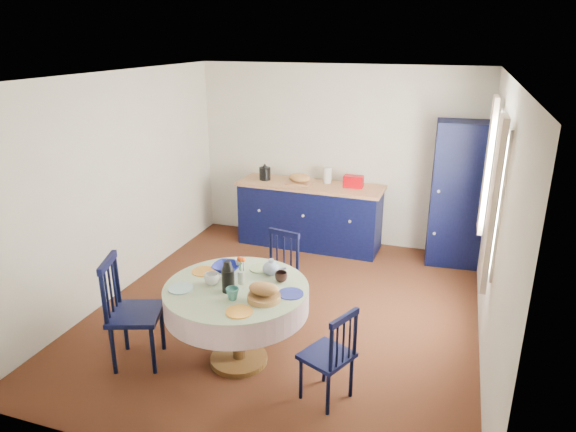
% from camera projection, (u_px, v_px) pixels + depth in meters
% --- Properties ---
extents(floor, '(4.50, 4.50, 0.00)m').
position_uv_depth(floor, '(286.00, 311.00, 5.62)').
color(floor, black).
rests_on(floor, ground).
extents(ceiling, '(4.50, 4.50, 0.00)m').
position_uv_depth(ceiling, '(285.00, 76.00, 4.78)').
color(ceiling, white).
rests_on(ceiling, wall_back).
extents(wall_back, '(4.00, 0.02, 2.50)m').
position_uv_depth(wall_back, '(337.00, 156.00, 7.21)').
color(wall_back, silver).
rests_on(wall_back, floor).
extents(wall_left, '(0.02, 4.50, 2.50)m').
position_uv_depth(wall_left, '(118.00, 186.00, 5.80)').
color(wall_left, silver).
rests_on(wall_left, floor).
extents(wall_right, '(0.02, 4.50, 2.50)m').
position_uv_depth(wall_right, '(496.00, 225.00, 4.60)').
color(wall_right, silver).
rests_on(wall_right, floor).
extents(window, '(0.10, 1.74, 1.45)m').
position_uv_depth(window, '(494.00, 186.00, 4.79)').
color(window, white).
rests_on(window, wall_right).
extents(kitchen_counter, '(2.05, 0.69, 1.15)m').
position_uv_depth(kitchen_counter, '(310.00, 214.00, 7.25)').
color(kitchen_counter, black).
rests_on(kitchen_counter, floor).
extents(pantry_cabinet, '(0.69, 0.51, 1.87)m').
position_uv_depth(pantry_cabinet, '(457.00, 194.00, 6.55)').
color(pantry_cabinet, black).
rests_on(pantry_cabinet, floor).
extents(dining_table, '(1.28, 1.28, 1.05)m').
position_uv_depth(dining_table, '(238.00, 299.00, 4.54)').
color(dining_table, brown).
rests_on(dining_table, floor).
extents(chair_left, '(0.57, 0.58, 1.03)m').
position_uv_depth(chair_left, '(130.00, 311.00, 4.60)').
color(chair_left, black).
rests_on(chair_left, floor).
extents(chair_far, '(0.47, 0.46, 0.91)m').
position_uv_depth(chair_far, '(278.00, 274.00, 5.45)').
color(chair_far, black).
rests_on(chair_far, floor).
extents(chair_right, '(0.48, 0.49, 0.84)m').
position_uv_depth(chair_right, '(330.00, 355.00, 4.13)').
color(chair_right, black).
rests_on(chair_right, floor).
extents(mug_a, '(0.13, 0.13, 0.11)m').
position_uv_depth(mug_a, '(212.00, 279.00, 4.52)').
color(mug_a, silver).
rests_on(mug_a, dining_table).
extents(mug_b, '(0.11, 0.11, 0.10)m').
position_uv_depth(mug_b, '(233.00, 294.00, 4.27)').
color(mug_b, '#33756D').
rests_on(mug_b, dining_table).
extents(mug_c, '(0.11, 0.11, 0.09)m').
position_uv_depth(mug_c, '(281.00, 277.00, 4.58)').
color(mug_c, black).
rests_on(mug_c, dining_table).
extents(mug_d, '(0.10, 0.10, 0.09)m').
position_uv_depth(mug_d, '(240.00, 263.00, 4.86)').
color(mug_d, silver).
rests_on(mug_d, dining_table).
extents(cobalt_bowl, '(0.26, 0.26, 0.06)m').
position_uv_depth(cobalt_bowl, '(227.00, 268.00, 4.79)').
color(cobalt_bowl, navy).
rests_on(cobalt_bowl, dining_table).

